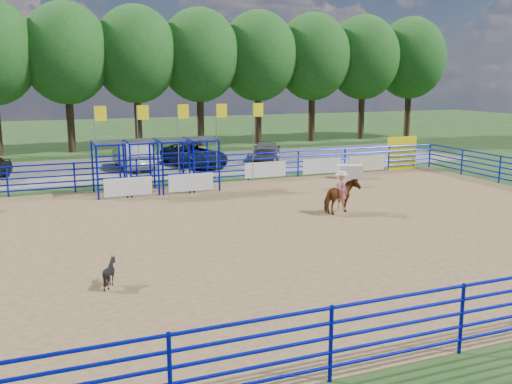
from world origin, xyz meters
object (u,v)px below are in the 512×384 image
at_px(horse_and_rider, 341,193).
at_px(car_c, 194,155).
at_px(car_b, 133,156).
at_px(calf, 110,273).
at_px(announcer_table, 350,171).
at_px(car_d, 267,150).

relative_size(horse_and_rider, car_c, 0.48).
bearing_deg(car_b, car_c, 170.63).
distance_m(car_b, car_c, 3.77).
relative_size(calf, car_b, 0.16).
relative_size(announcer_table, car_d, 0.31).
relative_size(car_c, car_d, 1.18).
xyz_separation_m(announcer_table, car_c, (-6.85, 7.45, 0.35)).
bearing_deg(car_d, car_c, 33.93).
xyz_separation_m(horse_and_rider, calf, (-9.96, -4.99, -0.47)).
xyz_separation_m(announcer_table, car_b, (-10.59, 7.85, 0.42)).
xyz_separation_m(car_b, car_d, (9.03, 0.43, -0.16)).
bearing_deg(car_b, car_d, 179.55).
height_order(horse_and_rider, car_b, horse_and_rider).
bearing_deg(calf, car_b, -34.47).
relative_size(announcer_table, car_b, 0.28).
distance_m(car_b, car_d, 9.05).
height_order(car_c, car_d, car_c).
distance_m(horse_and_rider, car_b, 16.12).
bearing_deg(car_c, horse_and_rider, -98.29).
height_order(announcer_table, calf, calf).
relative_size(calf, car_c, 0.15).
relative_size(announcer_table, horse_and_rider, 0.55).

